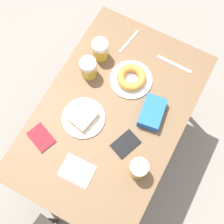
{
  "coord_description": "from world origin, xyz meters",
  "views": [
    {
      "loc": [
        -0.24,
        0.45,
        2.17
      ],
      "look_at": [
        0.0,
        0.0,
        0.74
      ],
      "focal_mm": 50.0,
      "sensor_mm": 36.0,
      "label": 1
    }
  ],
  "objects_px": {
    "beer_mug_left": "(89,68)",
    "beer_mug_right": "(139,169)",
    "passport_near_edge": "(125,144)",
    "passport_far_edge": "(41,137)",
    "plate_with_donut": "(132,78)",
    "beer_mug_center": "(100,50)",
    "napkin_folded": "(77,171)",
    "fork": "(129,41)",
    "knife": "(174,64)",
    "blue_pouch": "(152,113)",
    "plate_with_cake": "(83,117)"
  },
  "relations": [
    {
      "from": "napkin_folded",
      "to": "blue_pouch",
      "type": "xyz_separation_m",
      "value": [
        -0.18,
        -0.41,
        0.03
      ]
    },
    {
      "from": "plate_with_cake",
      "to": "beer_mug_right",
      "type": "bearing_deg",
      "value": 163.51
    },
    {
      "from": "plate_with_cake",
      "to": "plate_with_donut",
      "type": "height_order",
      "value": "plate_with_donut"
    },
    {
      "from": "passport_near_edge",
      "to": "plate_with_cake",
      "type": "bearing_deg",
      "value": -4.1
    },
    {
      "from": "plate_with_cake",
      "to": "passport_far_edge",
      "type": "distance_m",
      "value": 0.22
    },
    {
      "from": "plate_with_cake",
      "to": "fork",
      "type": "xyz_separation_m",
      "value": [
        0.0,
        -0.49,
        -0.01
      ]
    },
    {
      "from": "knife",
      "to": "passport_far_edge",
      "type": "distance_m",
      "value": 0.77
    },
    {
      "from": "plate_with_donut",
      "to": "beer_mug_left",
      "type": "bearing_deg",
      "value": 18.15
    },
    {
      "from": "beer_mug_left",
      "to": "knife",
      "type": "relative_size",
      "value": 0.6
    },
    {
      "from": "plate_with_donut",
      "to": "beer_mug_center",
      "type": "height_order",
      "value": "beer_mug_center"
    },
    {
      "from": "fork",
      "to": "blue_pouch",
      "type": "distance_m",
      "value": 0.43
    },
    {
      "from": "plate_with_donut",
      "to": "beer_mug_center",
      "type": "xyz_separation_m",
      "value": [
        0.21,
        -0.05,
        0.04
      ]
    },
    {
      "from": "plate_with_cake",
      "to": "beer_mug_center",
      "type": "xyz_separation_m",
      "value": [
        0.1,
        -0.34,
        0.04
      ]
    },
    {
      "from": "plate_with_donut",
      "to": "passport_near_edge",
      "type": "xyz_separation_m",
      "value": [
        -0.13,
        0.31,
        -0.02
      ]
    },
    {
      "from": "passport_far_edge",
      "to": "fork",
      "type": "bearing_deg",
      "value": -100.62
    },
    {
      "from": "beer_mug_center",
      "to": "knife",
      "type": "xyz_separation_m",
      "value": [
        -0.36,
        -0.14,
        -0.06
      ]
    },
    {
      "from": "plate_with_cake",
      "to": "passport_near_edge",
      "type": "bearing_deg",
      "value": 175.9
    },
    {
      "from": "fork",
      "to": "passport_far_edge",
      "type": "xyz_separation_m",
      "value": [
        0.13,
        0.67,
        0.0
      ]
    },
    {
      "from": "napkin_folded",
      "to": "blue_pouch",
      "type": "distance_m",
      "value": 0.45
    },
    {
      "from": "beer_mug_right",
      "to": "fork",
      "type": "height_order",
      "value": "beer_mug_right"
    },
    {
      "from": "plate_with_donut",
      "to": "passport_far_edge",
      "type": "bearing_deg",
      "value": 62.84
    },
    {
      "from": "beer_mug_left",
      "to": "beer_mug_right",
      "type": "distance_m",
      "value": 0.55
    },
    {
      "from": "beer_mug_left",
      "to": "plate_with_donut",
      "type": "bearing_deg",
      "value": -161.85
    },
    {
      "from": "passport_far_edge",
      "to": "beer_mug_right",
      "type": "bearing_deg",
      "value": -170.7
    },
    {
      "from": "plate_with_donut",
      "to": "passport_far_edge",
      "type": "distance_m",
      "value": 0.54
    },
    {
      "from": "beer_mug_left",
      "to": "beer_mug_right",
      "type": "relative_size",
      "value": 1.0
    },
    {
      "from": "plate_with_donut",
      "to": "beer_mug_center",
      "type": "distance_m",
      "value": 0.22
    },
    {
      "from": "beer_mug_left",
      "to": "fork",
      "type": "height_order",
      "value": "beer_mug_left"
    },
    {
      "from": "fork",
      "to": "blue_pouch",
      "type": "bearing_deg",
      "value": 132.17
    },
    {
      "from": "passport_near_edge",
      "to": "beer_mug_left",
      "type": "bearing_deg",
      "value": -35.77
    },
    {
      "from": "napkin_folded",
      "to": "beer_mug_left",
      "type": "bearing_deg",
      "value": -66.7
    },
    {
      "from": "passport_far_edge",
      "to": "blue_pouch",
      "type": "xyz_separation_m",
      "value": [
        -0.41,
        -0.36,
        0.02
      ]
    },
    {
      "from": "beer_mug_right",
      "to": "blue_pouch",
      "type": "xyz_separation_m",
      "value": [
        0.06,
        -0.28,
        -0.03
      ]
    },
    {
      "from": "plate_with_donut",
      "to": "blue_pouch",
      "type": "relative_size",
      "value": 1.25
    },
    {
      "from": "napkin_folded",
      "to": "passport_far_edge",
      "type": "distance_m",
      "value": 0.24
    },
    {
      "from": "beer_mug_left",
      "to": "plate_with_cake",
      "type": "bearing_deg",
      "value": 113.21
    },
    {
      "from": "napkin_folded",
      "to": "passport_far_edge",
      "type": "xyz_separation_m",
      "value": [
        0.23,
        -0.06,
        0.0
      ]
    },
    {
      "from": "plate_with_cake",
      "to": "passport_far_edge",
      "type": "bearing_deg",
      "value": 54.32
    },
    {
      "from": "plate_with_donut",
      "to": "passport_near_edge",
      "type": "bearing_deg",
      "value": 112.05
    },
    {
      "from": "plate_with_donut",
      "to": "fork",
      "type": "distance_m",
      "value": 0.23
    },
    {
      "from": "passport_near_edge",
      "to": "passport_far_edge",
      "type": "bearing_deg",
      "value": 23.87
    },
    {
      "from": "plate_with_cake",
      "to": "blue_pouch",
      "type": "xyz_separation_m",
      "value": [
        -0.28,
        -0.18,
        0.01
      ]
    },
    {
      "from": "beer_mug_left",
      "to": "knife",
      "type": "height_order",
      "value": "beer_mug_left"
    },
    {
      "from": "fork",
      "to": "passport_near_edge",
      "type": "bearing_deg",
      "value": 115.53
    },
    {
      "from": "passport_far_edge",
      "to": "knife",
      "type": "bearing_deg",
      "value": -120.87
    },
    {
      "from": "plate_with_cake",
      "to": "passport_far_edge",
      "type": "xyz_separation_m",
      "value": [
        0.13,
        0.18,
        -0.01
      ]
    },
    {
      "from": "plate_with_cake",
      "to": "passport_near_edge",
      "type": "xyz_separation_m",
      "value": [
        -0.24,
        0.02,
        -0.01
      ]
    },
    {
      "from": "plate_with_cake",
      "to": "napkin_folded",
      "type": "bearing_deg",
      "value": 113.38
    },
    {
      "from": "napkin_folded",
      "to": "fork",
      "type": "relative_size",
      "value": 0.93
    },
    {
      "from": "beer_mug_left",
      "to": "knife",
      "type": "xyz_separation_m",
      "value": [
        -0.36,
        -0.26,
        -0.06
      ]
    }
  ]
}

